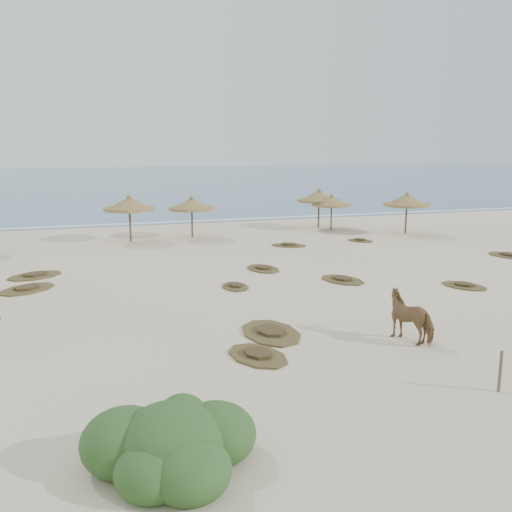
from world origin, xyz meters
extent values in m
plane|color=beige|center=(0.00, 0.00, 0.00)|extent=(160.00, 160.00, 0.00)
cube|color=#2D5A87|center=(0.00, 75.00, 0.00)|extent=(200.00, 100.00, 0.01)
cube|color=silver|center=(0.00, 26.00, 0.00)|extent=(70.00, 0.60, 0.01)
cylinder|color=brown|center=(-4.52, 18.44, 1.09)|extent=(0.12, 0.12, 2.18)
cylinder|color=olive|center=(-4.52, 18.44, 1.99)|extent=(3.47, 3.47, 0.19)
cone|color=olive|center=(-4.52, 18.44, 2.34)|extent=(3.36, 3.36, 0.78)
cone|color=olive|center=(-4.52, 18.44, 2.80)|extent=(0.37, 0.37, 0.23)
cylinder|color=brown|center=(-0.64, 18.66, 1.02)|extent=(0.12, 0.12, 2.03)
cylinder|color=olive|center=(-0.64, 18.66, 1.86)|extent=(2.93, 2.93, 0.17)
cone|color=olive|center=(-0.64, 18.66, 2.18)|extent=(2.83, 2.83, 0.73)
cone|color=olive|center=(-0.64, 18.66, 2.61)|extent=(0.35, 0.35, 0.21)
cylinder|color=brown|center=(9.21, 19.08, 0.95)|extent=(0.11, 0.11, 1.89)
cylinder|color=olive|center=(9.21, 19.08, 1.73)|extent=(3.49, 3.49, 0.16)
cone|color=olive|center=(9.21, 19.08, 2.03)|extent=(3.38, 3.38, 0.68)
cone|color=olive|center=(9.21, 19.08, 2.43)|extent=(0.32, 0.32, 0.20)
cylinder|color=brown|center=(8.76, 20.22, 1.06)|extent=(0.12, 0.12, 2.12)
cylinder|color=olive|center=(8.76, 20.22, 1.94)|extent=(3.40, 3.40, 0.18)
cone|color=olive|center=(8.76, 20.22, 2.27)|extent=(3.28, 3.28, 0.76)
cone|color=olive|center=(8.76, 20.22, 2.72)|extent=(0.36, 0.36, 0.22)
cylinder|color=brown|center=(13.16, 15.94, 1.06)|extent=(0.12, 0.12, 2.12)
cylinder|color=olive|center=(13.16, 15.94, 1.94)|extent=(3.77, 3.77, 0.18)
cone|color=olive|center=(13.16, 15.94, 2.27)|extent=(3.64, 3.64, 0.76)
cone|color=olive|center=(13.16, 15.94, 2.72)|extent=(0.36, 0.36, 0.22)
imported|color=brown|center=(2.13, -2.24, 0.75)|extent=(1.46, 1.95, 1.50)
cylinder|color=brown|center=(2.14, -6.14, 0.52)|extent=(0.09, 0.09, 1.05)
ellipsoid|color=#365E28|center=(-6.05, -7.20, 0.55)|extent=(1.99, 1.99, 1.50)
ellipsoid|color=#365E28|center=(-5.15, -6.90, 0.45)|extent=(1.60, 1.60, 1.20)
ellipsoid|color=#365E28|center=(-6.85, -6.80, 0.50)|extent=(1.70, 1.70, 1.27)
ellipsoid|color=#365E28|center=(-5.85, -7.89, 0.40)|extent=(1.50, 1.50, 1.12)
ellipsoid|color=#365E28|center=(-6.45, -7.70, 0.38)|extent=(1.40, 1.40, 1.05)
ellipsoid|color=#365E28|center=(-5.45, -6.30, 0.35)|extent=(1.20, 1.20, 0.90)
ellipsoid|color=#365E28|center=(-5.75, -6.70, 0.90)|extent=(0.90, 0.90, 0.67)
ellipsoid|color=#365E28|center=(-6.35, -7.10, 0.95)|extent=(0.80, 0.80, 0.60)
camera|label=1|loc=(-7.41, -16.81, 6.01)|focal=40.00mm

